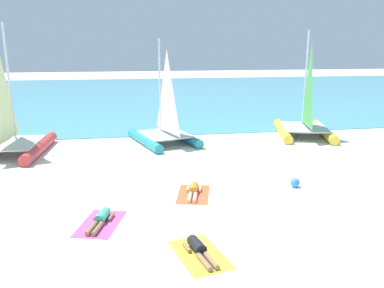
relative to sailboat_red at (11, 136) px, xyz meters
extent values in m
plane|color=white|center=(8.24, 0.49, -0.93)|extent=(120.00, 120.00, 0.00)
cube|color=#4C9EB7|center=(8.24, 22.70, -0.91)|extent=(120.00, 40.00, 0.05)
cylinder|color=#CC3838|center=(1.26, 0.07, -0.66)|extent=(0.86, 4.81, 0.55)
cube|color=silver|center=(-0.01, -0.08, -0.35)|extent=(2.70, 3.22, 0.07)
cylinder|color=silver|center=(0.04, 0.60, 2.47)|extent=(0.11, 0.11, 5.70)
pyramid|color=#EAEA99|center=(-0.03, -0.52, 2.30)|extent=(0.23, 2.51, 4.79)
cylinder|color=teal|center=(6.45, 0.85, -0.69)|extent=(1.76, 4.20, 0.49)
cylinder|color=teal|center=(8.57, 1.53, -0.69)|extent=(1.76, 4.20, 0.49)
cube|color=silver|center=(7.57, 1.00, -0.41)|extent=(2.95, 3.27, 0.06)
cylinder|color=silver|center=(7.39, 1.58, 2.09)|extent=(0.10, 0.10, 5.06)
pyramid|color=white|center=(7.69, 0.62, 1.94)|extent=(0.74, 2.14, 4.25)
cylinder|color=yellow|center=(14.61, 1.85, -0.67)|extent=(1.64, 4.60, 0.53)
cylinder|color=yellow|center=(16.95, 1.26, -0.67)|extent=(1.64, 4.60, 0.53)
cube|color=silver|center=(15.73, 1.34, -0.37)|extent=(3.06, 3.45, 0.07)
cylinder|color=silver|center=(15.89, 1.98, 2.34)|extent=(0.11, 0.11, 5.49)
pyramid|color=#4CA54C|center=(15.62, 0.93, 2.18)|extent=(0.65, 2.36, 4.61)
cube|color=#D84C99|center=(4.75, -8.48, -0.92)|extent=(1.58, 2.13, 0.01)
cylinder|color=#3FB28C|center=(4.80, -8.29, -0.77)|extent=(0.46, 0.68, 0.30)
sphere|color=#8C6647|center=(4.91, -7.89, -0.77)|extent=(0.22, 0.22, 0.22)
cylinder|color=#8C6647|center=(4.54, -8.89, -0.85)|extent=(0.35, 0.79, 0.14)
cylinder|color=#8C6647|center=(4.71, -8.94, -0.85)|extent=(0.35, 0.79, 0.14)
cylinder|color=#8C6647|center=(4.63, -8.08, -0.86)|extent=(0.22, 0.46, 0.10)
cylinder|color=#8C6647|center=(5.06, -8.20, -0.86)|extent=(0.22, 0.46, 0.10)
cube|color=yellow|center=(7.37, -10.70, -0.92)|extent=(1.51, 2.10, 0.01)
cylinder|color=black|center=(7.33, -10.50, -0.77)|extent=(0.44, 0.67, 0.30)
sphere|color=#8C6647|center=(7.23, -10.11, -0.77)|extent=(0.22, 0.22, 0.22)
cylinder|color=#8C6647|center=(7.39, -11.16, -0.85)|extent=(0.32, 0.79, 0.14)
cylinder|color=#8C6647|center=(7.57, -11.11, -0.85)|extent=(0.32, 0.79, 0.14)
cylinder|color=#8C6647|center=(7.08, -10.40, -0.86)|extent=(0.20, 0.46, 0.10)
cylinder|color=#8C6647|center=(7.51, -10.30, -0.86)|extent=(0.20, 0.46, 0.10)
cube|color=#EA5933|center=(7.88, -6.59, -0.92)|extent=(1.51, 2.10, 0.01)
cylinder|color=orange|center=(7.93, -6.40, -0.77)|extent=(0.44, 0.67, 0.30)
sphere|color=#D8AD84|center=(8.02, -6.00, -0.77)|extent=(0.22, 0.22, 0.22)
cylinder|color=#D8AD84|center=(7.69, -7.01, -0.85)|extent=(0.32, 0.79, 0.14)
cylinder|color=#D8AD84|center=(7.86, -7.05, -0.85)|extent=(0.32, 0.79, 0.14)
cylinder|color=#D8AD84|center=(7.75, -6.20, -0.86)|extent=(0.20, 0.46, 0.10)
cylinder|color=#D8AD84|center=(8.18, -6.30, -0.86)|extent=(0.20, 0.46, 0.10)
sphere|color=#337FE5|center=(11.77, -6.47, -0.76)|extent=(0.35, 0.35, 0.35)
camera|label=1|loc=(5.76, -19.47, 4.27)|focal=36.41mm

